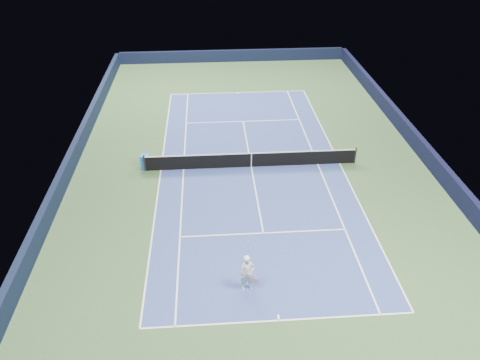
{
  "coord_description": "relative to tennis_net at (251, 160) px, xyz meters",
  "views": [
    {
      "loc": [
        -2.47,
        -24.34,
        14.73
      ],
      "look_at": [
        -0.91,
        -3.0,
        1.0
      ],
      "focal_mm": 35.0,
      "sensor_mm": 36.0,
      "label": 1
    }
  ],
  "objects": [
    {
      "name": "court_surface",
      "position": [
        0.0,
        0.0,
        -0.5
      ],
      "size": [
        10.97,
        23.77,
        0.01
      ],
      "primitive_type": "cube",
      "color": "navy",
      "rests_on": "ground"
    },
    {
      "name": "baseline_near",
      "position": [
        0.0,
        -11.88,
        -0.5
      ],
      "size": [
        10.97,
        0.08,
        0.0
      ],
      "primitive_type": "cube",
      "color": "white",
      "rests_on": "ground"
    },
    {
      "name": "sideline_singles_left",
      "position": [
        -4.12,
        0.0,
        -0.5
      ],
      "size": [
        0.08,
        23.77,
        0.0
      ],
      "primitive_type": "cube",
      "color": "white",
      "rests_on": "ground"
    },
    {
      "name": "sideline_singles_right",
      "position": [
        4.12,
        0.0,
        -0.5
      ],
      "size": [
        0.08,
        23.77,
        0.0
      ],
      "primitive_type": "cube",
      "color": "white",
      "rests_on": "ground"
    },
    {
      "name": "center_mark_far",
      "position": [
        0.0,
        11.73,
        -0.5
      ],
      "size": [
        0.08,
        0.3,
        0.0
      ],
      "primitive_type": "cube",
      "color": "white",
      "rests_on": "ground"
    },
    {
      "name": "center_service_line",
      "position": [
        0.0,
        0.0,
        -0.5
      ],
      "size": [
        0.08,
        12.8,
        0.0
      ],
      "primitive_type": "cube",
      "color": "white",
      "rests_on": "ground"
    },
    {
      "name": "baseline_far",
      "position": [
        0.0,
        11.88,
        -0.5
      ],
      "size": [
        10.97,
        0.08,
        0.0
      ],
      "primitive_type": "cube",
      "color": "white",
      "rests_on": "ground"
    },
    {
      "name": "service_line_far",
      "position": [
        0.0,
        6.4,
        -0.5
      ],
      "size": [
        8.23,
        0.08,
        0.0
      ],
      "primitive_type": "cube",
      "color": "white",
      "rests_on": "ground"
    },
    {
      "name": "wall_far",
      "position": [
        0.0,
        19.82,
        0.05
      ],
      "size": [
        22.0,
        0.35,
        1.1
      ],
      "primitive_type": "cube",
      "color": "black",
      "rests_on": "ground"
    },
    {
      "name": "sideline_doubles_right",
      "position": [
        5.49,
        0.0,
        -0.5
      ],
      "size": [
        0.08,
        23.77,
        0.0
      ],
      "primitive_type": "cube",
      "color": "white",
      "rests_on": "ground"
    },
    {
      "name": "service_line_near",
      "position": [
        0.0,
        -6.4,
        -0.5
      ],
      "size": [
        8.23,
        0.08,
        0.0
      ],
      "primitive_type": "cube",
      "color": "white",
      "rests_on": "ground"
    },
    {
      "name": "center_mark_near",
      "position": [
        0.0,
        -11.73,
        -0.5
      ],
      "size": [
        0.08,
        0.3,
        0.0
      ],
      "primitive_type": "cube",
      "color": "white",
      "rests_on": "ground"
    },
    {
      "name": "ground",
      "position": [
        0.0,
        0.0,
        -0.5
      ],
      "size": [
        40.0,
        40.0,
        0.0
      ],
      "primitive_type": "plane",
      "color": "#314F2B",
      "rests_on": "ground"
    },
    {
      "name": "tennis_net",
      "position": [
        0.0,
        0.0,
        0.0
      ],
      "size": [
        12.9,
        0.1,
        1.07
      ],
      "color": "black",
      "rests_on": "ground"
    },
    {
      "name": "wall_left",
      "position": [
        -10.82,
        0.0,
        0.05
      ],
      "size": [
        0.35,
        40.0,
        1.1
      ],
      "primitive_type": "cube",
      "color": "#111933",
      "rests_on": "ground"
    },
    {
      "name": "sideline_doubles_left",
      "position": [
        -5.49,
        0.0,
        -0.5
      ],
      "size": [
        0.08,
        23.77,
        0.0
      ],
      "primitive_type": "cube",
      "color": "white",
      "rests_on": "ground"
    },
    {
      "name": "sponsor_cube",
      "position": [
        -6.4,
        0.34,
        -0.06
      ],
      "size": [
        0.6,
        0.51,
        0.88
      ],
      "color": "blue",
      "rests_on": "ground"
    },
    {
      "name": "tennis_player",
      "position": [
        -1.11,
        -10.05,
        0.38
      ],
      "size": [
        0.83,
        1.3,
        1.81
      ],
      "color": "silver",
      "rests_on": "ground"
    },
    {
      "name": "wall_right",
      "position": [
        10.82,
        0.0,
        0.05
      ],
      "size": [
        0.35,
        40.0,
        1.1
      ],
      "primitive_type": "cube",
      "color": "black",
      "rests_on": "ground"
    }
  ]
}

